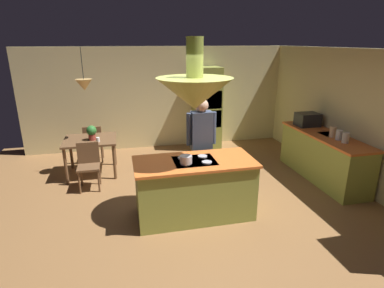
{
  "coord_description": "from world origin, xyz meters",
  "views": [
    {
      "loc": [
        -1.05,
        -4.55,
        2.67
      ],
      "look_at": [
        0.1,
        0.4,
        1.0
      ],
      "focal_mm": 29.39,
      "sensor_mm": 36.0,
      "label": 1
    }
  ],
  "objects_px": {
    "oven_tower": "(207,108)",
    "potted_plant_on_table": "(92,132)",
    "chair_facing_island": "(89,162)",
    "dining_table": "(90,144)",
    "canister_sugar": "(339,135)",
    "microwave_on_counter": "(308,119)",
    "chair_by_back_wall": "(93,141)",
    "cooking_pot_on_cooktop": "(186,160)",
    "cup_on_table": "(98,140)",
    "canister_flour": "(346,138)",
    "kitchen_island": "(194,188)",
    "person_at_island": "(201,141)",
    "canister_tea": "(333,132)"
  },
  "relations": [
    {
      "from": "canister_tea",
      "to": "cooking_pot_on_cooktop",
      "type": "distance_m",
      "value": 3.09
    },
    {
      "from": "kitchen_island",
      "to": "cooking_pot_on_cooktop",
      "type": "xyz_separation_m",
      "value": [
        -0.16,
        -0.13,
        0.54
      ]
    },
    {
      "from": "person_at_island",
      "to": "potted_plant_on_table",
      "type": "relative_size",
      "value": 5.84
    },
    {
      "from": "cup_on_table",
      "to": "microwave_on_counter",
      "type": "bearing_deg",
      "value": -5.4
    },
    {
      "from": "oven_tower",
      "to": "chair_facing_island",
      "type": "distance_m",
      "value": 3.38
    },
    {
      "from": "kitchen_island",
      "to": "canister_flour",
      "type": "distance_m",
      "value": 2.9
    },
    {
      "from": "canister_flour",
      "to": "canister_sugar",
      "type": "relative_size",
      "value": 1.03
    },
    {
      "from": "canister_sugar",
      "to": "canister_tea",
      "type": "height_order",
      "value": "canister_tea"
    },
    {
      "from": "canister_sugar",
      "to": "microwave_on_counter",
      "type": "height_order",
      "value": "microwave_on_counter"
    },
    {
      "from": "person_at_island",
      "to": "chair_by_back_wall",
      "type": "distance_m",
      "value": 2.91
    },
    {
      "from": "kitchen_island",
      "to": "cooking_pot_on_cooktop",
      "type": "distance_m",
      "value": 0.58
    },
    {
      "from": "person_at_island",
      "to": "canister_flour",
      "type": "relative_size",
      "value": 9.21
    },
    {
      "from": "canister_flour",
      "to": "kitchen_island",
      "type": "bearing_deg",
      "value": -174.99
    },
    {
      "from": "dining_table",
      "to": "person_at_island",
      "type": "bearing_deg",
      "value": -34.85
    },
    {
      "from": "chair_facing_island",
      "to": "microwave_on_counter",
      "type": "height_order",
      "value": "microwave_on_counter"
    },
    {
      "from": "dining_table",
      "to": "canister_flour",
      "type": "height_order",
      "value": "canister_flour"
    },
    {
      "from": "kitchen_island",
      "to": "chair_by_back_wall",
      "type": "xyz_separation_m",
      "value": [
        -1.7,
        2.77,
        0.03
      ]
    },
    {
      "from": "chair_by_back_wall",
      "to": "cooking_pot_on_cooktop",
      "type": "distance_m",
      "value": 3.33
    },
    {
      "from": "oven_tower",
      "to": "potted_plant_on_table",
      "type": "height_order",
      "value": "oven_tower"
    },
    {
      "from": "oven_tower",
      "to": "dining_table",
      "type": "relative_size",
      "value": 1.99
    },
    {
      "from": "dining_table",
      "to": "cooking_pot_on_cooktop",
      "type": "bearing_deg",
      "value": -55.37
    },
    {
      "from": "chair_by_back_wall",
      "to": "cooking_pot_on_cooktop",
      "type": "bearing_deg",
      "value": 117.94
    },
    {
      "from": "person_at_island",
      "to": "cooking_pot_on_cooktop",
      "type": "height_order",
      "value": "person_at_island"
    },
    {
      "from": "canister_flour",
      "to": "canister_sugar",
      "type": "bearing_deg",
      "value": 90.0
    },
    {
      "from": "kitchen_island",
      "to": "person_at_island",
      "type": "bearing_deg",
      "value": 67.69
    },
    {
      "from": "dining_table",
      "to": "canister_sugar",
      "type": "height_order",
      "value": "canister_sugar"
    },
    {
      "from": "kitchen_island",
      "to": "canister_sugar",
      "type": "relative_size",
      "value": 10.04
    },
    {
      "from": "person_at_island",
      "to": "chair_facing_island",
      "type": "relative_size",
      "value": 2.01
    },
    {
      "from": "microwave_on_counter",
      "to": "cooking_pot_on_cooktop",
      "type": "xyz_separation_m",
      "value": [
        -3.0,
        -1.59,
        -0.06
      ]
    },
    {
      "from": "cup_on_table",
      "to": "chair_facing_island",
      "type": "bearing_deg",
      "value": -111.14
    },
    {
      "from": "cup_on_table",
      "to": "canister_sugar",
      "type": "bearing_deg",
      "value": -18.3
    },
    {
      "from": "canister_sugar",
      "to": "cooking_pot_on_cooktop",
      "type": "xyz_separation_m",
      "value": [
        -3.0,
        -0.56,
        -0.01
      ]
    },
    {
      "from": "cup_on_table",
      "to": "canister_flour",
      "type": "distance_m",
      "value": 4.66
    },
    {
      "from": "potted_plant_on_table",
      "to": "chair_by_back_wall",
      "type": "bearing_deg",
      "value": 94.06
    },
    {
      "from": "oven_tower",
      "to": "potted_plant_on_table",
      "type": "relative_size",
      "value": 6.89
    },
    {
      "from": "chair_facing_island",
      "to": "cup_on_table",
      "type": "distance_m",
      "value": 0.57
    },
    {
      "from": "dining_table",
      "to": "chair_facing_island",
      "type": "xyz_separation_m",
      "value": [
        0.0,
        -0.67,
        -0.15
      ]
    },
    {
      "from": "kitchen_island",
      "to": "chair_facing_island",
      "type": "xyz_separation_m",
      "value": [
        -1.7,
        1.43,
        0.03
      ]
    },
    {
      "from": "cup_on_table",
      "to": "canister_sugar",
      "type": "relative_size",
      "value": 0.49
    },
    {
      "from": "kitchen_island",
      "to": "cup_on_table",
      "type": "distance_m",
      "value": 2.44
    },
    {
      "from": "person_at_island",
      "to": "canister_tea",
      "type": "bearing_deg",
      "value": -2.32
    },
    {
      "from": "oven_tower",
      "to": "microwave_on_counter",
      "type": "bearing_deg",
      "value": -45.68
    },
    {
      "from": "dining_table",
      "to": "cooking_pot_on_cooktop",
      "type": "distance_m",
      "value": 2.73
    },
    {
      "from": "potted_plant_on_table",
      "to": "chair_facing_island",
      "type": "bearing_deg",
      "value": -95.03
    },
    {
      "from": "kitchen_island",
      "to": "person_at_island",
      "type": "height_order",
      "value": "person_at_island"
    },
    {
      "from": "dining_table",
      "to": "cup_on_table",
      "type": "height_order",
      "value": "cup_on_table"
    },
    {
      "from": "potted_plant_on_table",
      "to": "cup_on_table",
      "type": "distance_m",
      "value": 0.23
    },
    {
      "from": "canister_flour",
      "to": "canister_tea",
      "type": "xyz_separation_m",
      "value": [
        0.0,
        0.36,
        0.01
      ]
    },
    {
      "from": "canister_flour",
      "to": "cooking_pot_on_cooktop",
      "type": "bearing_deg",
      "value": -172.8
    },
    {
      "from": "chair_facing_island",
      "to": "dining_table",
      "type": "bearing_deg",
      "value": 90.0
    }
  ]
}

